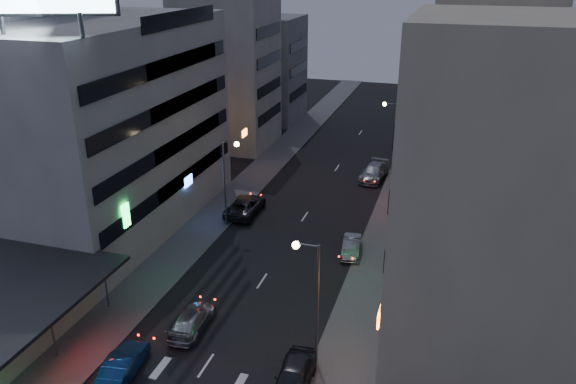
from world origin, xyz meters
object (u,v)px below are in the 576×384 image
at_px(parked_car_right_near, 294,377).
at_px(parked_car_right_mid, 351,246).
at_px(road_car_silver, 192,320).
at_px(parked_car_left, 245,206).
at_px(parked_car_right_far, 374,172).
at_px(road_car_blue, 123,365).

height_order(parked_car_right_near, parked_car_right_mid, parked_car_right_near).
bearing_deg(road_car_silver, parked_car_right_mid, -124.20).
distance_m(parked_car_right_mid, parked_car_left, 12.19).
xyz_separation_m(parked_car_right_mid, road_car_silver, (-7.97, -13.15, 0.03)).
relative_size(parked_car_right_far, road_car_blue, 1.25).
xyz_separation_m(parked_car_right_near, parked_car_right_mid, (0.00, 16.51, -0.17)).
bearing_deg(parked_car_right_mid, road_car_silver, -127.81).
bearing_deg(parked_car_right_mid, parked_car_right_near, -96.60).
height_order(parked_car_right_near, road_car_blue, parked_car_right_near).
xyz_separation_m(parked_car_right_near, parked_car_right_far, (-0.98, 33.97, -0.01)).
xyz_separation_m(parked_car_left, parked_car_right_far, (10.22, 12.65, 0.00)).
relative_size(parked_car_left, road_car_silver, 1.23).
xyz_separation_m(parked_car_right_far, road_car_blue, (-8.83, -35.83, -0.08)).
distance_m(parked_car_right_far, road_car_silver, 31.39).
bearing_deg(parked_car_right_near, parked_car_right_far, 88.58).
xyz_separation_m(road_car_blue, road_car_silver, (1.84, 5.22, -0.05)).
xyz_separation_m(parked_car_left, road_car_silver, (3.23, -17.96, -0.12)).
height_order(parked_car_right_mid, parked_car_right_far, parked_car_right_far).
relative_size(parked_car_right_mid, road_car_silver, 0.84).
bearing_deg(parked_car_left, parked_car_right_far, -130.45).
bearing_deg(parked_car_right_mid, road_car_blue, -124.69).
distance_m(parked_car_right_near, road_car_silver, 8.65).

